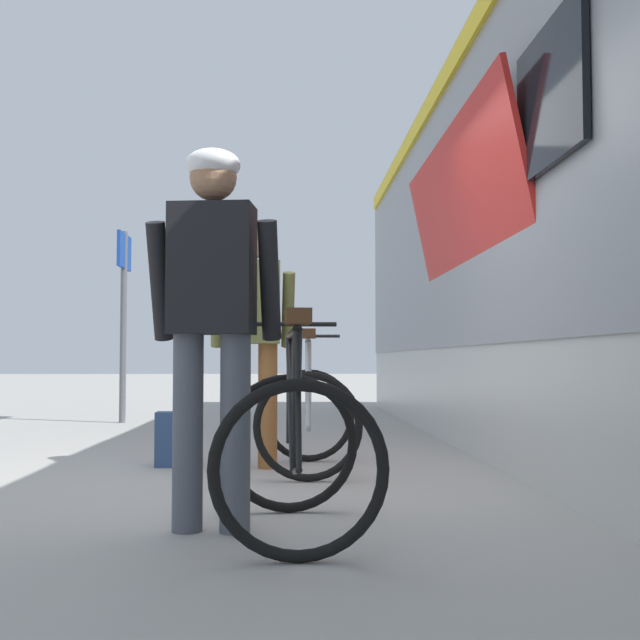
# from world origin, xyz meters

# --- Properties ---
(ground_plane) EXTENTS (80.00, 80.00, 0.00)m
(ground_plane) POSITION_xyz_m (0.00, 0.00, 0.00)
(ground_plane) COLOR #A09E99
(cyclist_near_in_dark) EXTENTS (0.64, 0.36, 1.76)m
(cyclist_near_in_dark) POSITION_xyz_m (-0.27, -1.32, 1.05)
(cyclist_near_in_dark) COLOR #4C515B
(cyclist_near_in_dark) RESTS_ON ground
(cyclist_far_in_olive) EXTENTS (0.63, 0.34, 1.76)m
(cyclist_far_in_olive) POSITION_xyz_m (-0.18, 0.81, 1.05)
(cyclist_far_in_olive) COLOR #935B2D
(cyclist_far_in_olive) RESTS_ON ground
(bicycle_near_black) EXTENTS (0.75, 1.10, 0.99)m
(bicycle_near_black) POSITION_xyz_m (0.10, -1.39, 0.40)
(bicycle_near_black) COLOR black
(bicycle_near_black) RESTS_ON ground
(bicycle_far_silver) EXTENTS (0.74, 1.09, 0.99)m
(bicycle_far_silver) POSITION_xyz_m (0.22, 0.65, 0.40)
(bicycle_far_silver) COLOR black
(bicycle_far_silver) RESTS_ON ground
(backpack_on_platform) EXTENTS (0.29, 0.19, 0.40)m
(backpack_on_platform) POSITION_xyz_m (-0.75, 0.94, 0.20)
(backpack_on_platform) COLOR navy
(backpack_on_platform) RESTS_ON ground
(platform_sign_post) EXTENTS (0.08, 0.70, 2.40)m
(platform_sign_post) POSITION_xyz_m (-1.99, 5.09, 1.62)
(platform_sign_post) COLOR #595B60
(platform_sign_post) RESTS_ON ground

